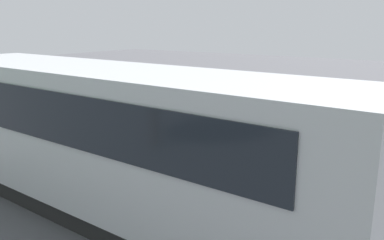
{
  "coord_description": "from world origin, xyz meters",
  "views": [
    {
      "loc": [
        -6.4,
        9.95,
        4.16
      ],
      "look_at": [
        0.82,
        -0.45,
        1.1
      ],
      "focal_mm": 37.59,
      "sensor_mm": 36.0,
      "label": 1
    }
  ],
  "objects_px": {
    "spectator_far_left": "(215,147)",
    "traffic_cone": "(232,135)",
    "parked_motorcycle_silver": "(137,155)",
    "stunt_motorcycle": "(192,104)",
    "spectator_centre": "(155,132)",
    "spectator_right": "(130,128)",
    "spectator_left": "(184,135)",
    "tour_bus": "(111,142)"
  },
  "relations": [
    {
      "from": "parked_motorcycle_silver",
      "to": "stunt_motorcycle",
      "type": "bearing_deg",
      "value": -74.38
    },
    {
      "from": "tour_bus",
      "to": "traffic_cone",
      "type": "xyz_separation_m",
      "value": [
        0.41,
        -6.15,
        -1.34
      ]
    },
    {
      "from": "spectator_left",
      "to": "parked_motorcycle_silver",
      "type": "relative_size",
      "value": 0.89
    },
    {
      "from": "stunt_motorcycle",
      "to": "spectator_right",
      "type": "bearing_deg",
      "value": 97.17
    },
    {
      "from": "tour_bus",
      "to": "stunt_motorcycle",
      "type": "distance_m",
      "value": 7.3
    },
    {
      "from": "tour_bus",
      "to": "spectator_right",
      "type": "height_order",
      "value": "tour_bus"
    },
    {
      "from": "spectator_centre",
      "to": "stunt_motorcycle",
      "type": "height_order",
      "value": "stunt_motorcycle"
    },
    {
      "from": "tour_bus",
      "to": "spectator_right",
      "type": "distance_m",
      "value": 3.49
    },
    {
      "from": "spectator_far_left",
      "to": "spectator_right",
      "type": "relative_size",
      "value": 0.97
    },
    {
      "from": "spectator_far_left",
      "to": "spectator_centre",
      "type": "relative_size",
      "value": 0.96
    },
    {
      "from": "parked_motorcycle_silver",
      "to": "tour_bus",
      "type": "bearing_deg",
      "value": 120.49
    },
    {
      "from": "spectator_far_left",
      "to": "traffic_cone",
      "type": "bearing_deg",
      "value": -67.39
    },
    {
      "from": "stunt_motorcycle",
      "to": "spectator_far_left",
      "type": "bearing_deg",
      "value": 131.15
    },
    {
      "from": "spectator_far_left",
      "to": "spectator_left",
      "type": "relative_size",
      "value": 0.94
    },
    {
      "from": "traffic_cone",
      "to": "parked_motorcycle_silver",
      "type": "bearing_deg",
      "value": 77.45
    },
    {
      "from": "spectator_right",
      "to": "spectator_centre",
      "type": "bearing_deg",
      "value": -178.08
    },
    {
      "from": "spectator_centre",
      "to": "spectator_left",
      "type": "bearing_deg",
      "value": -171.65
    },
    {
      "from": "tour_bus",
      "to": "spectator_centre",
      "type": "xyz_separation_m",
      "value": [
        1.1,
        -2.78,
        -0.58
      ]
    },
    {
      "from": "spectator_far_left",
      "to": "traffic_cone",
      "type": "height_order",
      "value": "spectator_far_left"
    },
    {
      "from": "spectator_left",
      "to": "parked_motorcycle_silver",
      "type": "xyz_separation_m",
      "value": [
        1.14,
        0.73,
        -0.61
      ]
    },
    {
      "from": "parked_motorcycle_silver",
      "to": "spectator_far_left",
      "type": "bearing_deg",
      "value": -168.93
    },
    {
      "from": "spectator_centre",
      "to": "spectator_right",
      "type": "bearing_deg",
      "value": 1.92
    },
    {
      "from": "parked_motorcycle_silver",
      "to": "traffic_cone",
      "type": "xyz_separation_m",
      "value": [
        -0.88,
        -3.96,
        -0.18
      ]
    },
    {
      "from": "tour_bus",
      "to": "traffic_cone",
      "type": "bearing_deg",
      "value": -86.21
    },
    {
      "from": "tour_bus",
      "to": "spectator_left",
      "type": "distance_m",
      "value": 2.97
    },
    {
      "from": "tour_bus",
      "to": "spectator_centre",
      "type": "relative_size",
      "value": 6.32
    },
    {
      "from": "parked_motorcycle_silver",
      "to": "stunt_motorcycle",
      "type": "height_order",
      "value": "stunt_motorcycle"
    },
    {
      "from": "spectator_centre",
      "to": "tour_bus",
      "type": "bearing_deg",
      "value": 111.61
    },
    {
      "from": "stunt_motorcycle",
      "to": "traffic_cone",
      "type": "distance_m",
      "value": 2.39
    },
    {
      "from": "spectator_left",
      "to": "spectator_far_left",
      "type": "bearing_deg",
      "value": 167.39
    },
    {
      "from": "spectator_centre",
      "to": "stunt_motorcycle",
      "type": "xyz_separation_m",
      "value": [
        1.48,
        -4.03,
        -0.01
      ]
    },
    {
      "from": "spectator_far_left",
      "to": "parked_motorcycle_silver",
      "type": "height_order",
      "value": "spectator_far_left"
    },
    {
      "from": "traffic_cone",
      "to": "tour_bus",
      "type": "bearing_deg",
      "value": 93.79
    },
    {
      "from": "spectator_far_left",
      "to": "parked_motorcycle_silver",
      "type": "bearing_deg",
      "value": 11.07
    },
    {
      "from": "spectator_far_left",
      "to": "parked_motorcycle_silver",
      "type": "relative_size",
      "value": 0.84
    },
    {
      "from": "tour_bus",
      "to": "spectator_left",
      "type": "xyz_separation_m",
      "value": [
        0.15,
        -2.92,
        -0.55
      ]
    },
    {
      "from": "spectator_left",
      "to": "spectator_right",
      "type": "xyz_separation_m",
      "value": [
        1.92,
        0.17,
        -0.04
      ]
    },
    {
      "from": "spectator_left",
      "to": "traffic_cone",
      "type": "bearing_deg",
      "value": -85.4
    },
    {
      "from": "tour_bus",
      "to": "parked_motorcycle_silver",
      "type": "bearing_deg",
      "value": -59.51
    },
    {
      "from": "spectator_far_left",
      "to": "spectator_left",
      "type": "xyz_separation_m",
      "value": [
        1.2,
        -0.27,
        0.07
      ]
    },
    {
      "from": "traffic_cone",
      "to": "spectator_left",
      "type": "bearing_deg",
      "value": 94.6
    },
    {
      "from": "spectator_far_left",
      "to": "stunt_motorcycle",
      "type": "bearing_deg",
      "value": -48.85
    }
  ]
}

